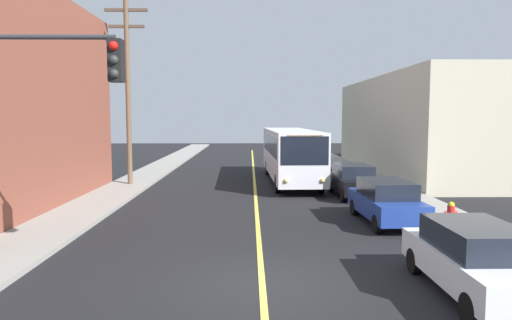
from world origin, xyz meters
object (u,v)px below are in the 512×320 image
at_px(parked_car_black, 353,180).
at_px(fire_hydrant, 451,213).
at_px(city_bus, 290,152).
at_px(utility_pole_mid, 128,84).
at_px(parked_car_white, 475,259).
at_px(traffic_signal_left_corner, 34,103).
at_px(parked_car_blue, 386,201).

relative_size(parked_car_black, fire_hydrant, 5.28).
relative_size(city_bus, parked_car_black, 2.76).
relative_size(city_bus, utility_pole_mid, 1.18).
xyz_separation_m(parked_car_white, utility_pole_mid, (-11.90, 16.63, 5.01)).
bearing_deg(city_bus, utility_pole_mid, -169.43).
bearing_deg(traffic_signal_left_corner, utility_pole_mid, 96.53).
bearing_deg(traffic_signal_left_corner, city_bus, 66.15).
distance_m(city_bus, fire_hydrant, 13.16).
distance_m(utility_pole_mid, traffic_signal_left_corner, 15.64).
distance_m(utility_pole_mid, fire_hydrant, 18.30).
bearing_deg(utility_pole_mid, traffic_signal_left_corner, -83.47).
xyz_separation_m(city_bus, traffic_signal_left_corner, (-7.61, -17.21, 2.49)).
bearing_deg(city_bus, parked_car_black, -63.78).
bearing_deg(fire_hydrant, utility_pole_mid, 143.19).
bearing_deg(parked_car_white, city_bus, 97.80).
bearing_deg(city_bus, traffic_signal_left_corner, -113.85).
xyz_separation_m(city_bus, utility_pole_mid, (-9.38, -1.75, 4.03)).
bearing_deg(parked_car_black, parked_car_white, -90.64).
xyz_separation_m(parked_car_white, traffic_signal_left_corner, (-10.13, 1.17, 3.46)).
distance_m(parked_car_blue, utility_pole_mid, 16.11).
height_order(parked_car_white, parked_car_black, same).
bearing_deg(utility_pole_mid, city_bus, 10.57).
bearing_deg(city_bus, fire_hydrant, -69.22).
xyz_separation_m(city_bus, fire_hydrant, (4.65, -12.25, -1.23)).
distance_m(traffic_signal_left_corner, fire_hydrant, 13.74).
distance_m(parked_car_black, utility_pole_mid, 13.55).
height_order(parked_car_black, utility_pole_mid, utility_pole_mid).
distance_m(city_bus, utility_pole_mid, 10.36).
distance_m(parked_car_black, traffic_signal_left_corner, 16.03).
xyz_separation_m(traffic_signal_left_corner, fire_hydrant, (12.26, 4.96, -3.72)).
xyz_separation_m(parked_car_black, utility_pole_mid, (-12.04, 3.66, 5.01)).
distance_m(parked_car_white, parked_car_black, 12.97).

